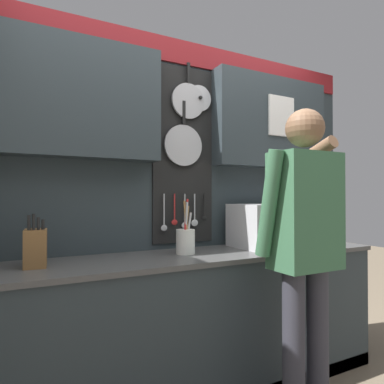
# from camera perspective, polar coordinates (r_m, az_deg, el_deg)

# --- Properties ---
(base_cabinet_counter) EXTENTS (2.52, 0.59, 0.88)m
(base_cabinet_counter) POSITION_cam_1_polar(r_m,az_deg,el_deg) (2.39, 2.41, -20.72)
(base_cabinet_counter) COLOR #2D383D
(base_cabinet_counter) RESTS_ON ground_plane
(back_wall_unit) EXTENTS (3.09, 0.22, 2.39)m
(back_wall_unit) POSITION_cam_1_polar(r_m,az_deg,el_deg) (2.49, -0.51, 5.00)
(back_wall_unit) COLOR #2D383D
(back_wall_unit) RESTS_ON ground_plane
(microwave) EXTENTS (0.53, 0.38, 0.31)m
(microwave) POSITION_cam_1_polar(r_m,az_deg,el_deg) (2.61, 12.87, -5.43)
(microwave) COLOR silver
(microwave) RESTS_ON base_cabinet_counter
(knife_block) EXTENTS (0.12, 0.16, 0.28)m
(knife_block) POSITION_cam_1_polar(r_m,az_deg,el_deg) (2.00, -24.64, -8.43)
(knife_block) COLOR brown
(knife_block) RESTS_ON base_cabinet_counter
(utensil_crock) EXTENTS (0.12, 0.12, 0.36)m
(utensil_crock) POSITION_cam_1_polar(r_m,az_deg,el_deg) (2.23, -1.08, -7.92)
(utensil_crock) COLOR white
(utensil_crock) RESTS_ON base_cabinet_counter
(person) EXTENTS (0.54, 0.66, 1.74)m
(person) POSITION_cam_1_polar(r_m,az_deg,el_deg) (2.01, 18.13, -6.78)
(person) COLOR #383842
(person) RESTS_ON ground_plane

